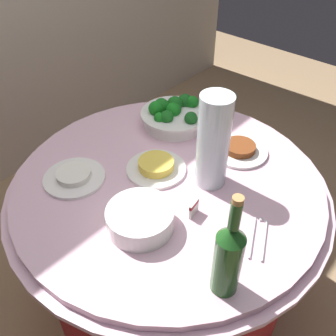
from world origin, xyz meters
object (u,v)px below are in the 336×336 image
object	(u,v)px
wine_bottle	(228,257)
serving_tongs	(259,237)
broccoli_bowl	(173,115)
food_plate_rice	(74,177)
decorative_fruit_vase	(213,144)
plate_stack	(140,219)
food_plate_fried_egg	(156,167)
food_plate_stir_fry	(239,149)
label_placard_front	(194,208)

from	to	relation	value
wine_bottle	serving_tongs	world-z (taller)	wine_bottle
broccoli_bowl	food_plate_rice	xyz separation A→B (m)	(-0.50, 0.03, -0.04)
decorative_fruit_vase	wine_bottle	bearing A→B (deg)	-138.13
decorative_fruit_vase	food_plate_rice	size ratio (longest dim) A/B	1.55
plate_stack	serving_tongs	size ratio (longest dim) A/B	1.28
broccoli_bowl	food_plate_fried_egg	distance (m)	0.31
broccoli_bowl	plate_stack	bearing A→B (deg)	-148.83
serving_tongs	decorative_fruit_vase	bearing A→B (deg)	67.84
decorative_fruit_vase	food_plate_fried_egg	world-z (taller)	decorative_fruit_vase
plate_stack	serving_tongs	bearing A→B (deg)	-55.39
wine_bottle	food_plate_stir_fry	distance (m)	0.61
broccoli_bowl	serving_tongs	bearing A→B (deg)	-115.99
serving_tongs	broccoli_bowl	bearing A→B (deg)	64.01
food_plate_stir_fry	serving_tongs	bearing A→B (deg)	-138.48
serving_tongs	food_plate_rice	distance (m)	0.67
plate_stack	food_plate_rice	bearing A→B (deg)	90.24
decorative_fruit_vase	food_plate_fried_egg	bearing A→B (deg)	115.45
food_plate_stir_fry	label_placard_front	xyz separation A→B (m)	(-0.37, -0.07, 0.02)
serving_tongs	label_placard_front	xyz separation A→B (m)	(-0.06, 0.21, 0.03)
plate_stack	wine_bottle	xyz separation A→B (m)	(-0.00, -0.32, 0.09)
wine_bottle	decorative_fruit_vase	distance (m)	0.43
wine_bottle	food_plate_rice	size ratio (longest dim) A/B	1.53
decorative_fruit_vase	serving_tongs	bearing A→B (deg)	-112.16
decorative_fruit_vase	food_plate_rice	bearing A→B (deg)	130.99
serving_tongs	food_plate_fried_egg	world-z (taller)	food_plate_fried_egg
broccoli_bowl	wine_bottle	distance (m)	0.80
food_plate_fried_egg	serving_tongs	bearing A→B (deg)	-92.94
food_plate_stir_fry	food_plate_fried_egg	bearing A→B (deg)	150.34
wine_bottle	label_placard_front	size ratio (longest dim) A/B	6.11
label_placard_front	wine_bottle	bearing A→B (deg)	-123.83
broccoli_bowl	label_placard_front	world-z (taller)	broccoli_bowl
plate_stack	decorative_fruit_vase	bearing A→B (deg)	-5.77
decorative_fruit_vase	food_plate_rice	xyz separation A→B (m)	(-0.32, 0.37, -0.15)
plate_stack	decorative_fruit_vase	xyz separation A→B (m)	(0.32, -0.03, 0.13)
food_plate_rice	decorative_fruit_vase	bearing A→B (deg)	-49.01
food_plate_fried_egg	food_plate_stir_fry	bearing A→B (deg)	-29.66
serving_tongs	plate_stack	bearing A→B (deg)	124.61
serving_tongs	food_plate_fried_egg	size ratio (longest dim) A/B	0.74
plate_stack	food_plate_rice	distance (m)	0.33
food_plate_stir_fry	decorative_fruit_vase	bearing A→B (deg)	-176.38
broccoli_bowl	decorative_fruit_vase	world-z (taller)	decorative_fruit_vase
plate_stack	food_plate_stir_fry	xyz separation A→B (m)	(0.52, -0.02, -0.02)
food_plate_fried_egg	label_placard_front	world-z (taller)	label_placard_front
plate_stack	food_plate_rice	size ratio (longest dim) A/B	0.95
broccoli_bowl	food_plate_fried_egg	xyz separation A→B (m)	(-0.27, -0.15, -0.03)
food_plate_stir_fry	food_plate_rice	bearing A→B (deg)	146.19
plate_stack	wine_bottle	bearing A→B (deg)	-90.09
wine_bottle	broccoli_bowl	bearing A→B (deg)	50.98
food_plate_stir_fry	food_plate_rice	distance (m)	0.63
plate_stack	decorative_fruit_vase	world-z (taller)	decorative_fruit_vase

